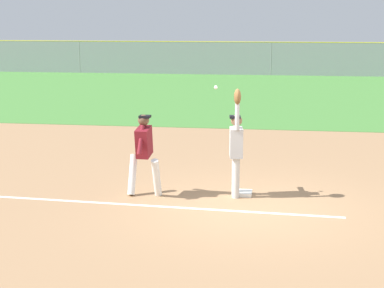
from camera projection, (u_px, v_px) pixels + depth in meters
ground_plane at (249, 208)px, 11.92m from camera, size 83.73×83.73×0.00m
outfield_grass at (268, 94)px, 29.83m from camera, size 51.27×19.76×0.01m
chalk_foul_line at (45, 199)px, 12.47m from camera, size 11.99×0.75×0.01m
first_base at (243, 193)px, 12.78m from camera, size 0.38×0.38×0.08m
fielder at (236, 144)px, 12.44m from camera, size 0.31×0.90×2.28m
runner at (144, 149)px, 12.53m from camera, size 0.72×0.84×1.72m
baseball at (216, 87)px, 12.31m from camera, size 0.07×0.07×0.07m
outfield_fence at (271, 59)px, 39.19m from camera, size 51.35×0.08×2.15m
parked_car_tan at (129, 60)px, 44.29m from camera, size 4.51×2.33×1.25m
parked_car_white at (206, 60)px, 43.36m from camera, size 4.54×2.40×1.25m
parked_car_silver at (269, 61)px, 42.95m from camera, size 4.48×2.27×1.25m
parked_car_green at (355, 62)px, 41.82m from camera, size 4.45×2.21×1.25m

